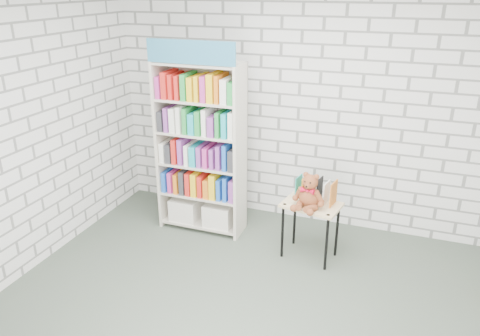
% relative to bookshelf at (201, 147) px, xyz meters
% --- Properties ---
extents(ground, '(4.50, 4.50, 0.00)m').
position_rel_bookshelf_xyz_m(ground, '(0.96, -1.36, -1.01)').
color(ground, '#434E42').
rests_on(ground, ground).
extents(room_shell, '(4.52, 4.02, 2.81)m').
position_rel_bookshelf_xyz_m(room_shell, '(0.96, -1.36, 0.78)').
color(room_shell, silver).
rests_on(room_shell, ground).
extents(bookshelf, '(0.99, 0.38, 2.21)m').
position_rel_bookshelf_xyz_m(bookshelf, '(0.00, 0.00, 0.00)').
color(bookshelf, beige).
rests_on(bookshelf, ground).
extents(display_table, '(0.64, 0.50, 0.62)m').
position_rel_bookshelf_xyz_m(display_table, '(1.34, -0.21, -0.47)').
color(display_table, '#D9BC82').
rests_on(display_table, ground).
extents(table_books, '(0.43, 0.25, 0.24)m').
position_rel_bookshelf_xyz_m(table_books, '(1.35, -0.12, -0.26)').
color(table_books, teal).
rests_on(table_books, display_table).
extents(teddy_bear, '(0.34, 0.32, 0.37)m').
position_rel_bookshelf_xyz_m(teddy_bear, '(1.32, -0.31, -0.24)').
color(teddy_bear, brown).
rests_on(teddy_bear, display_table).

